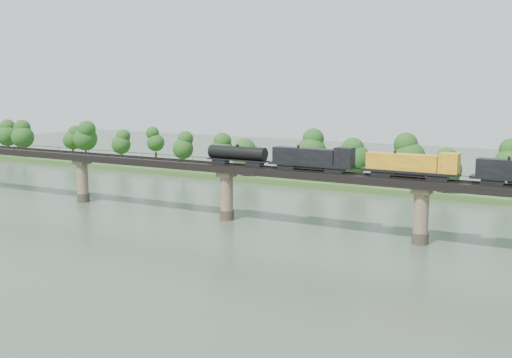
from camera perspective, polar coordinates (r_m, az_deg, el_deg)
The scene contains 6 objects.
ground at distance 108.94m, azimuth -11.05°, elevation -6.52°, with size 400.00×400.00×0.00m, color #344235.
far_bank at distance 180.49m, azimuth 6.69°, elevation -0.08°, with size 300.00×24.00×1.60m, color #2F4F1F.
bridge at distance 131.38m, azimuth -2.62°, elevation -1.30°, with size 236.00×30.00×11.50m.
bridge_superstructure at distance 130.42m, azimuth -2.64°, elevation 1.44°, with size 220.00×4.90×0.75m.
far_treeline at distance 178.71m, azimuth 3.75°, elevation 2.47°, with size 289.06×17.54×13.60m.
freight_train at distance 116.64m, azimuth 10.61°, elevation 1.41°, with size 69.21×2.70×4.76m.
Camera 1 is at (68.74, -79.57, 28.50)m, focal length 45.00 mm.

